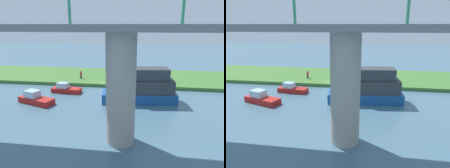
% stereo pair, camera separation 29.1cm
% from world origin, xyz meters
% --- Properties ---
extents(ground_plane, '(160.00, 160.00, 0.00)m').
position_xyz_m(ground_plane, '(0.00, 0.00, 0.00)').
color(ground_plane, '#476B7F').
extents(grassy_bank, '(80.00, 12.00, 0.50)m').
position_xyz_m(grassy_bank, '(0.00, -6.00, 0.25)').
color(grassy_bank, '#427533').
rests_on(grassy_bank, ground).
extents(bridge_pylon, '(2.28, 2.28, 8.64)m').
position_xyz_m(bridge_pylon, '(-3.18, 14.83, 4.32)').
color(bridge_pylon, '#9E998E').
rests_on(bridge_pylon, ground).
extents(bridge_span, '(62.07, 4.30, 3.25)m').
position_xyz_m(bridge_span, '(-3.18, 14.82, 9.14)').
color(bridge_span, slate).
rests_on(bridge_span, bridge_pylon).
extents(person_on_bank, '(0.47, 0.47, 1.39)m').
position_xyz_m(person_on_bank, '(5.25, -3.02, 1.20)').
color(person_on_bank, '#2D334C').
rests_on(person_on_bank, grassy_bank).
extents(mooring_post, '(0.20, 0.20, 0.83)m').
position_xyz_m(mooring_post, '(-6.02, -0.83, 0.91)').
color(mooring_post, brown).
rests_on(mooring_post, grassy_bank).
extents(motorboat_white, '(9.16, 3.87, 4.55)m').
position_xyz_m(motorboat_white, '(-4.77, 5.19, 1.68)').
color(motorboat_white, '#195199').
rests_on(motorboat_white, ground).
extents(houseboat_blue, '(4.18, 1.83, 1.35)m').
position_xyz_m(houseboat_blue, '(5.70, 3.08, 0.48)').
color(houseboat_blue, red).
rests_on(houseboat_blue, ground).
extents(skiff_small, '(4.80, 3.01, 1.51)m').
position_xyz_m(skiff_small, '(7.84, 7.63, 0.54)').
color(skiff_small, red).
rests_on(skiff_small, ground).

